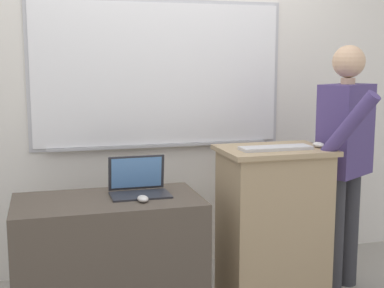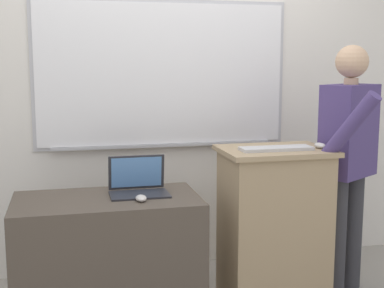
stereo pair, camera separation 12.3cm
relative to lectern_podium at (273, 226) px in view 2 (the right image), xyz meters
name	(u,v)px [view 2 (the right image)]	position (x,y,z in m)	size (l,w,h in m)	color
back_wall	(171,68)	(-0.48, 0.83, 0.97)	(6.40, 0.17, 2.94)	silver
lectern_podium	(273,226)	(0.00, 0.00, 0.00)	(0.66, 0.49, 0.99)	tan
side_desk	(108,260)	(-1.03, -0.02, -0.12)	(1.06, 0.58, 0.74)	#4C4238
person_presenter	(348,154)	(0.51, 0.02, 0.43)	(0.55, 0.67, 1.62)	#333338
laptop	(138,182)	(-0.84, 0.06, 0.31)	(0.34, 0.25, 0.22)	#28282D
wireless_keyboard	(276,149)	(-0.02, -0.06, 0.50)	(0.44, 0.14, 0.02)	silver
computer_mouse_by_laptop	(141,198)	(-0.85, -0.14, 0.26)	(0.06, 0.10, 0.03)	silver
computer_mouse_by_keyboard	(320,146)	(0.27, -0.06, 0.51)	(0.06, 0.10, 0.03)	silver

